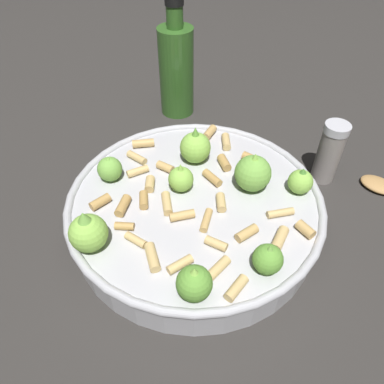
% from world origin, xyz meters
% --- Properties ---
extents(ground_plane, '(2.40, 2.40, 0.00)m').
position_xyz_m(ground_plane, '(0.00, 0.00, 0.00)').
color(ground_plane, '#2D2B28').
extents(cooking_pan, '(0.33, 0.33, 0.10)m').
position_xyz_m(cooking_pan, '(0.00, -0.00, 0.03)').
color(cooking_pan, '#B7B7BC').
rests_on(cooking_pan, ground).
extents(pepper_shaker, '(0.04, 0.04, 0.10)m').
position_xyz_m(pepper_shaker, '(0.20, 0.10, 0.05)').
color(pepper_shaker, gray).
rests_on(pepper_shaker, ground).
extents(olive_oil_bottle, '(0.06, 0.06, 0.21)m').
position_xyz_m(olive_oil_bottle, '(-0.03, 0.29, 0.08)').
color(olive_oil_bottle, '#336023').
rests_on(olive_oil_bottle, ground).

